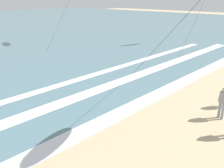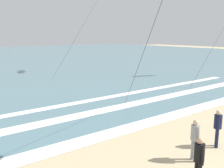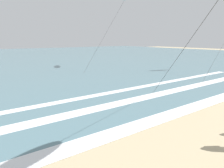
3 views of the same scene
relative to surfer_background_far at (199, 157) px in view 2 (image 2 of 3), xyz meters
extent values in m
cube|color=white|center=(1.36, 5.07, -0.94)|extent=(39.83, 1.06, 0.01)
cube|color=white|center=(2.99, 8.36, -0.94)|extent=(36.45, 1.01, 0.01)
cube|color=white|center=(0.65, 10.90, -0.94)|extent=(37.69, 0.72, 0.01)
cylinder|color=black|center=(0.00, 0.00, 0.15)|extent=(0.32, 0.32, 0.58)
cylinder|color=black|center=(-0.09, -0.17, 0.13)|extent=(0.14, 0.16, 0.56)
cylinder|color=black|center=(0.09, 0.17, 0.13)|extent=(0.14, 0.16, 0.56)
sphere|color=tan|center=(0.00, 0.00, 0.54)|extent=(0.21, 0.21, 0.21)
cylinder|color=#141938|center=(3.01, 1.16, -0.55)|extent=(0.13, 0.13, 0.82)
cylinder|color=#141938|center=(3.17, 1.27, -0.55)|extent=(0.13, 0.13, 0.82)
cylinder|color=#141938|center=(3.09, 1.21, 0.15)|extent=(0.32, 0.32, 0.58)
cylinder|color=#141938|center=(2.94, 1.11, 0.13)|extent=(0.16, 0.15, 0.56)
cylinder|color=#141938|center=(3.24, 1.32, 0.13)|extent=(0.16, 0.15, 0.56)
sphere|color=#DBB28E|center=(3.09, 1.21, 0.54)|extent=(0.21, 0.21, 0.21)
cylinder|color=gray|center=(1.35, 1.16, -0.55)|extent=(0.13, 0.13, 0.82)
cylinder|color=gray|center=(1.28, 0.97, -0.55)|extent=(0.13, 0.13, 0.82)
cylinder|color=gray|center=(1.31, 1.06, 0.15)|extent=(0.32, 0.32, 0.58)
cylinder|color=gray|center=(1.38, 1.24, 0.13)|extent=(0.13, 0.16, 0.56)
cylinder|color=gray|center=(1.25, 0.89, 0.13)|extent=(0.13, 0.16, 0.56)
sphere|color=#DBB28E|center=(1.31, 1.06, 0.54)|extent=(0.21, 0.21, 0.21)
cylinder|color=#333333|center=(8.34, 21.21, 4.00)|extent=(7.76, 1.33, 9.94)
cylinder|color=#333333|center=(2.26, 5.06, 2.37)|extent=(4.94, 7.96, 6.67)
camera|label=1|loc=(-10.74, -2.65, 4.81)|focal=41.27mm
camera|label=2|loc=(-6.58, -4.21, 3.71)|focal=41.50mm
camera|label=3|loc=(-6.94, -1.60, 3.23)|focal=31.88mm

